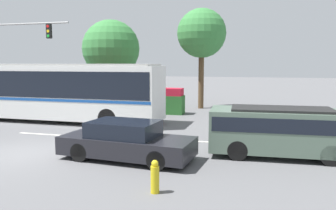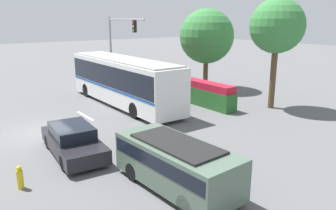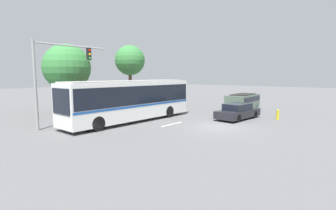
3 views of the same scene
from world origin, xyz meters
TOP-DOWN VIEW (x-y plane):
  - ground_plane at (0.00, 0.00)m, footprint 140.00×140.00m
  - city_bus at (-2.59, 6.33)m, footprint 11.55×2.53m
  - sedan_foreground at (3.79, 0.24)m, footprint 4.70×2.18m
  - suv_left_lane at (8.90, 2.04)m, footprint 4.98×2.22m
  - traffic_light_pole at (-7.46, 8.65)m, footprint 5.56×0.24m
  - flowering_hedge at (-0.63, 10.74)m, footprint 8.17×1.00m
  - street_tree_left at (-3.34, 14.74)m, footprint 4.53×4.53m
  - street_tree_centre at (4.05, 13.93)m, footprint 3.49×3.49m
  - fire_hydrant at (5.64, -2.42)m, footprint 0.22×0.22m
  - lane_stripe_near at (6.84, 3.46)m, footprint 2.40×0.16m
  - lane_stripe_mid at (-1.54, 3.01)m, footprint 2.40×0.16m

SIDE VIEW (x-z plane):
  - ground_plane at x=0.00m, z-range 0.00..0.00m
  - lane_stripe_near at x=6.84m, z-range 0.00..0.01m
  - lane_stripe_mid at x=-1.54m, z-range 0.00..0.01m
  - fire_hydrant at x=5.64m, z-range -0.02..0.84m
  - sedan_foreground at x=3.79m, z-range -0.04..1.28m
  - flowering_hedge at x=-0.63m, z-range -0.01..1.65m
  - suv_left_lane at x=8.90m, z-range 0.14..1.87m
  - city_bus at x=-2.59m, z-range 0.22..3.47m
  - traffic_light_pole at x=-7.46m, z-range 1.07..7.06m
  - street_tree_left at x=-3.34m, z-range 1.06..7.75m
  - street_tree_centre at x=4.05m, z-range 1.77..8.91m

